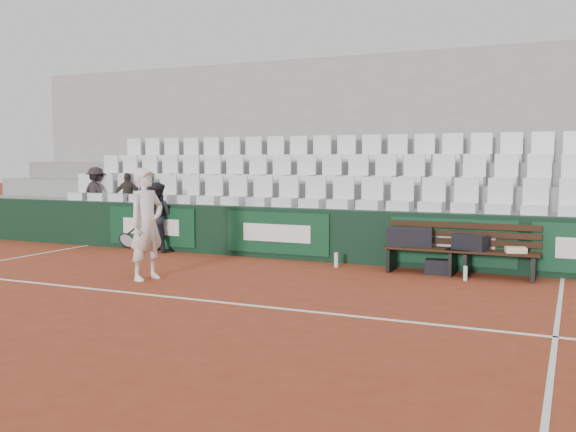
% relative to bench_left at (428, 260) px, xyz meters
% --- Properties ---
extents(ground, '(80.00, 80.00, 0.00)m').
position_rel_bench_left_xyz_m(ground, '(-2.87, -3.45, -0.23)').
color(ground, '#953A21').
rests_on(ground, ground).
extents(court_baseline, '(18.00, 0.06, 0.01)m').
position_rel_bench_left_xyz_m(court_baseline, '(-2.87, -3.45, -0.22)').
color(court_baseline, white).
rests_on(court_baseline, ground).
extents(court_sideline_right, '(0.06, 20.00, 0.01)m').
position_rel_bench_left_xyz_m(court_sideline_right, '(2.13, -5.45, -0.22)').
color(court_sideline_right, white).
rests_on(court_sideline_right, ground).
extents(back_barrier, '(18.00, 0.34, 1.00)m').
position_rel_bench_left_xyz_m(back_barrier, '(-2.80, 0.54, 0.28)').
color(back_barrier, black).
rests_on(back_barrier, ground).
extents(grandstand_tier_front, '(18.00, 0.95, 1.00)m').
position_rel_bench_left_xyz_m(grandstand_tier_front, '(-2.87, 1.18, 0.28)').
color(grandstand_tier_front, gray).
rests_on(grandstand_tier_front, ground).
extents(grandstand_tier_mid, '(18.00, 0.95, 1.45)m').
position_rel_bench_left_xyz_m(grandstand_tier_mid, '(-2.87, 2.13, 0.50)').
color(grandstand_tier_mid, gray).
rests_on(grandstand_tier_mid, ground).
extents(grandstand_tier_back, '(18.00, 0.95, 1.90)m').
position_rel_bench_left_xyz_m(grandstand_tier_back, '(-2.87, 3.08, 0.72)').
color(grandstand_tier_back, gray).
rests_on(grandstand_tier_back, ground).
extents(grandstand_rear_wall, '(18.00, 0.30, 4.40)m').
position_rel_bench_left_xyz_m(grandstand_rear_wall, '(-2.87, 3.70, 1.98)').
color(grandstand_rear_wall, '#999996').
rests_on(grandstand_rear_wall, ground).
extents(seat_row_front, '(11.90, 0.44, 0.63)m').
position_rel_bench_left_xyz_m(seat_row_front, '(-2.87, 1.00, 1.09)').
color(seat_row_front, silver).
rests_on(seat_row_front, grandstand_tier_front).
extents(seat_row_mid, '(11.90, 0.44, 0.63)m').
position_rel_bench_left_xyz_m(seat_row_mid, '(-2.87, 1.95, 1.54)').
color(seat_row_mid, silver).
rests_on(seat_row_mid, grandstand_tier_mid).
extents(seat_row_back, '(11.90, 0.44, 0.63)m').
position_rel_bench_left_xyz_m(seat_row_back, '(-2.87, 2.90, 1.99)').
color(seat_row_back, white).
rests_on(seat_row_back, grandstand_tier_back).
extents(bench_left, '(1.50, 0.56, 0.45)m').
position_rel_bench_left_xyz_m(bench_left, '(0.00, 0.00, 0.00)').
color(bench_left, black).
rests_on(bench_left, ground).
extents(bench_right, '(1.50, 0.56, 0.45)m').
position_rel_bench_left_xyz_m(bench_right, '(1.06, 0.00, 0.00)').
color(bench_right, black).
rests_on(bench_right, ground).
extents(sports_bag_left, '(0.82, 0.50, 0.33)m').
position_rel_bench_left_xyz_m(sports_bag_left, '(-0.35, 0.01, 0.39)').
color(sports_bag_left, black).
rests_on(sports_bag_left, bench_left).
extents(sports_bag_right, '(0.61, 0.42, 0.26)m').
position_rel_bench_left_xyz_m(sports_bag_right, '(0.69, -0.02, 0.35)').
color(sports_bag_right, black).
rests_on(sports_bag_right, bench_right).
extents(towel, '(0.37, 0.31, 0.09)m').
position_rel_bench_left_xyz_m(towel, '(1.42, -0.04, 0.27)').
color(towel, beige).
rests_on(towel, bench_right).
extents(sports_bag_ground, '(0.44, 0.29, 0.26)m').
position_rel_bench_left_xyz_m(sports_bag_ground, '(0.17, -0.03, -0.10)').
color(sports_bag_ground, black).
rests_on(sports_bag_ground, ground).
extents(water_bottle_near, '(0.08, 0.08, 0.27)m').
position_rel_bench_left_xyz_m(water_bottle_near, '(-1.67, -0.06, -0.09)').
color(water_bottle_near, silver).
rests_on(water_bottle_near, ground).
extents(water_bottle_far, '(0.07, 0.07, 0.24)m').
position_rel_bench_left_xyz_m(water_bottle_far, '(0.69, -0.42, -0.11)').
color(water_bottle_far, silver).
rests_on(water_bottle_far, ground).
extents(tennis_player, '(0.78, 0.74, 1.83)m').
position_rel_bench_left_xyz_m(tennis_player, '(-4.08, -2.46, 0.69)').
color(tennis_player, white).
rests_on(tennis_player, ground).
extents(ball_kid, '(0.73, 0.57, 1.48)m').
position_rel_bench_left_xyz_m(ball_kid, '(-5.84, 0.27, 0.51)').
color(ball_kid, black).
rests_on(ball_kid, ground).
extents(spectator_a, '(0.89, 0.64, 1.24)m').
position_rel_bench_left_xyz_m(spectator_a, '(-8.15, 1.05, 1.39)').
color(spectator_a, black).
rests_on(spectator_a, grandstand_tier_front).
extents(spectator_b, '(0.70, 0.51, 1.11)m').
position_rel_bench_left_xyz_m(spectator_b, '(-7.21, 1.05, 1.33)').
color(spectator_b, '#332E29').
rests_on(spectator_b, grandstand_tier_front).
extents(spectator_c, '(0.66, 0.59, 1.15)m').
position_rel_bench_left_xyz_m(spectator_c, '(-6.63, 1.05, 1.35)').
color(spectator_c, '#1F242F').
rests_on(spectator_c, grandstand_tier_front).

